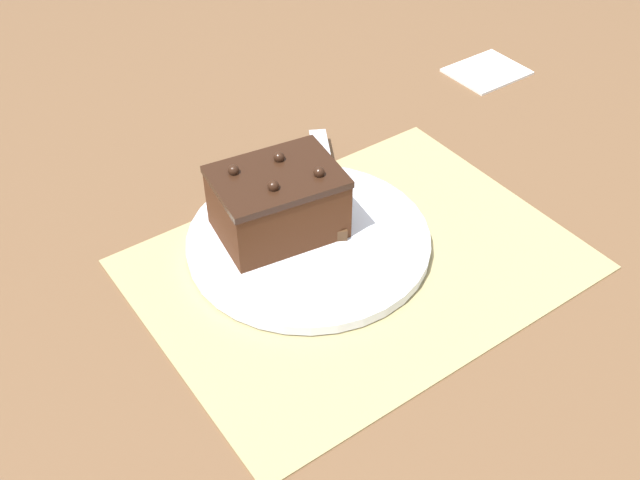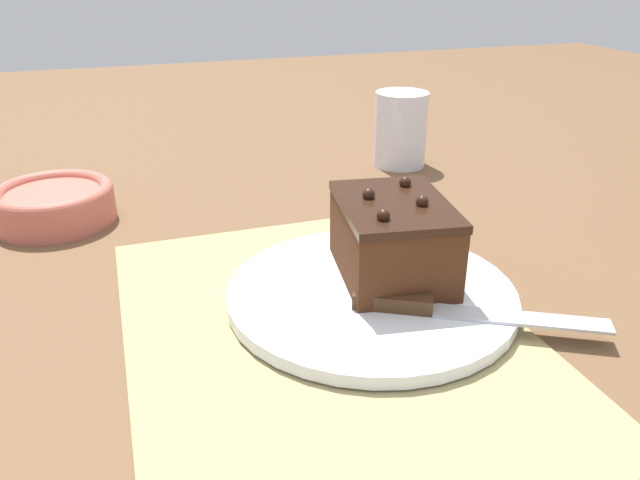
{
  "view_description": "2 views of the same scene",
  "coord_description": "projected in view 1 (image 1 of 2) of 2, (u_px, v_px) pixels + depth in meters",
  "views": [
    {
      "loc": [
        0.38,
        0.46,
        0.56
      ],
      "look_at": [
        0.04,
        -0.02,
        0.04
      ],
      "focal_mm": 42.0,
      "sensor_mm": 36.0,
      "label": 1
    },
    {
      "loc": [
        -0.44,
        0.15,
        0.3
      ],
      "look_at": [
        0.07,
        -0.02,
        0.06
      ],
      "focal_mm": 35.0,
      "sensor_mm": 36.0,
      "label": 2
    }
  ],
  "objects": [
    {
      "name": "serving_knife",
      "position": [
        331.0,
        197.0,
        0.87
      ],
      "size": [
        0.13,
        0.2,
        0.01
      ],
      "rotation": [
        0.0,
        0.0,
        2.63
      ],
      "color": "#472D19",
      "rests_on": "cake_plate"
    },
    {
      "name": "cake_plate",
      "position": [
        309.0,
        240.0,
        0.83
      ],
      "size": [
        0.27,
        0.27,
        0.01
      ],
      "color": "white",
      "rests_on": "placemat_woven"
    },
    {
      "name": "ground_plane",
      "position": [
        359.0,
        265.0,
        0.82
      ],
      "size": [
        3.0,
        3.0,
        0.0
      ],
      "primitive_type": "plane",
      "color": "brown"
    },
    {
      "name": "chocolate_cake",
      "position": [
        278.0,
        202.0,
        0.81
      ],
      "size": [
        0.15,
        0.12,
        0.09
      ],
      "rotation": [
        0.0,
        0.0,
        -0.15
      ],
      "color": "#472614",
      "rests_on": "cake_plate"
    },
    {
      "name": "placemat_woven",
      "position": [
        359.0,
        264.0,
        0.82
      ],
      "size": [
        0.46,
        0.34,
        0.0
      ],
      "primitive_type": "cube",
      "color": "tan",
      "rests_on": "ground_plane"
    },
    {
      "name": "folded_napkin",
      "position": [
        487.0,
        70.0,
        1.13
      ],
      "size": [
        0.11,
        0.09,
        0.01
      ],
      "primitive_type": "cube",
      "color": "white",
      "rests_on": "ground_plane"
    }
  ]
}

